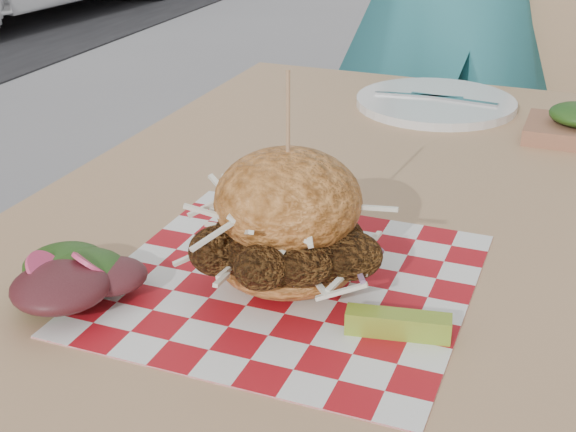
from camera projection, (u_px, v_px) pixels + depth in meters
name	position (u px, v px, depth m)	size (l,w,h in m)	color
patio_table	(361.00, 257.00, 1.04)	(0.80, 1.20, 0.75)	tan
patio_chair	(471.00, 125.00, 1.90)	(0.47, 0.48, 0.95)	tan
paper_liner	(288.00, 282.00, 0.82)	(0.36, 0.36, 0.00)	#B6121B
sandwich	(288.00, 227.00, 0.79)	(0.19, 0.19, 0.22)	orange
pickle_spear	(398.00, 324.00, 0.72)	(0.10, 0.02, 0.02)	#8AAB31
side_salad	(70.00, 290.00, 0.78)	(0.13, 0.14, 0.05)	#3F1419
place_setting	(436.00, 102.00, 1.36)	(0.27, 0.27, 0.02)	white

